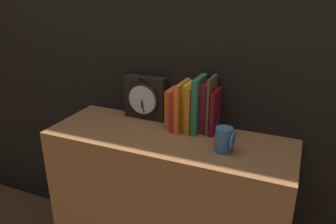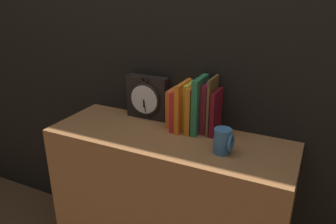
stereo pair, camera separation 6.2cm
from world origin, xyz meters
TOP-DOWN VIEW (x-y plane):
  - wall_back at (0.00, 0.22)m, footprint 6.00×0.05m
  - bookshelf at (0.00, 0.00)m, footprint 1.10×0.39m
  - clock at (-0.19, 0.15)m, footprint 0.21×0.07m
  - book_slot0_orange at (-0.03, 0.13)m, footprint 0.04×0.11m
  - book_slot1_red at (0.00, 0.11)m, footprint 0.02×0.15m
  - book_slot2_orange at (0.03, 0.11)m, footprint 0.02×0.16m
  - book_slot3_yellow at (0.05, 0.13)m, footprint 0.02×0.11m
  - book_slot4_orange at (0.07, 0.11)m, footprint 0.02×0.15m
  - book_slot5_green at (0.10, 0.11)m, footprint 0.03×0.15m
  - book_slot6_maroon at (0.13, 0.13)m, footprint 0.03×0.11m
  - book_slot7_brown at (0.16, 0.12)m, footprint 0.01×0.12m
  - book_slot8_maroon at (0.18, 0.12)m, footprint 0.02×0.12m
  - mug at (0.26, -0.04)m, footprint 0.08×0.07m

SIDE VIEW (x-z plane):
  - bookshelf at x=0.00m, z-range 0.00..0.75m
  - mug at x=0.26m, z-range 0.75..0.86m
  - book_slot0_orange at x=-0.03m, z-range 0.75..0.93m
  - book_slot1_red at x=0.00m, z-range 0.75..0.94m
  - book_slot8_maroon at x=0.18m, z-range 0.75..0.95m
  - clock at x=-0.19m, z-range 0.75..0.97m
  - book_slot4_orange at x=0.07m, z-range 0.75..0.97m
  - book_slot3_yellow at x=0.05m, z-range 0.75..0.97m
  - book_slot2_orange at x=0.03m, z-range 0.75..0.98m
  - book_slot6_maroon at x=0.13m, z-range 0.75..0.98m
  - book_slot5_green at x=0.10m, z-range 0.75..1.01m
  - book_slot7_brown at x=0.16m, z-range 0.75..1.01m
  - wall_back at x=0.00m, z-range 0.00..2.60m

